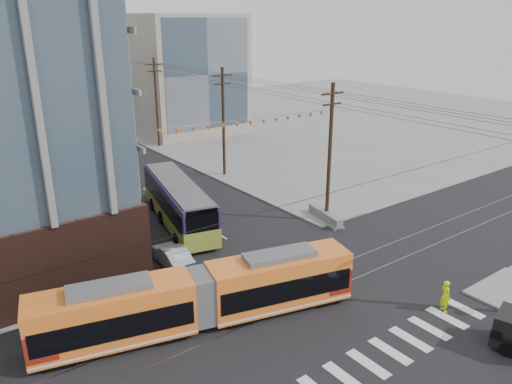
# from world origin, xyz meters

# --- Properties ---
(ground) EXTENTS (160.00, 160.00, 0.00)m
(ground) POSITION_xyz_m (0.00, 0.00, 0.00)
(ground) COLOR slate
(bg_bldg_ne_near) EXTENTS (14.00, 14.00, 16.00)m
(bg_bldg_ne_near) POSITION_xyz_m (16.00, 48.00, 8.00)
(bg_bldg_ne_near) COLOR gray
(bg_bldg_ne_near) RESTS_ON ground
(bg_bldg_ne_far) EXTENTS (16.00, 16.00, 14.00)m
(bg_bldg_ne_far) POSITION_xyz_m (18.00, 68.00, 7.00)
(bg_bldg_ne_far) COLOR #8C99A5
(bg_bldg_ne_far) RESTS_ON ground
(utility_pole_far) EXTENTS (0.30, 0.30, 11.00)m
(utility_pole_far) POSITION_xyz_m (8.50, 56.00, 5.50)
(utility_pole_far) COLOR black
(utility_pole_far) RESTS_ON ground
(streetcar) EXTENTS (17.13, 6.56, 3.29)m
(streetcar) POSITION_xyz_m (-7.07, 4.51, 1.65)
(streetcar) COLOR orange
(streetcar) RESTS_ON ground
(city_bus) EXTENTS (5.43, 12.74, 3.53)m
(city_bus) POSITION_xyz_m (-1.34, 17.59, 1.76)
(city_bus) COLOR #2A2150
(city_bus) RESTS_ON ground
(parked_car_silver) EXTENTS (1.80, 4.37, 1.41)m
(parked_car_silver) POSITION_xyz_m (-5.18, 11.48, 0.70)
(parked_car_silver) COLOR #9FA9B3
(parked_car_silver) RESTS_ON ground
(parked_car_white) EXTENTS (3.90, 5.66, 1.52)m
(parked_car_white) POSITION_xyz_m (-5.26, 18.57, 0.76)
(parked_car_white) COLOR silver
(parked_car_white) RESTS_ON ground
(parked_car_grey) EXTENTS (2.78, 4.51, 1.16)m
(parked_car_grey) POSITION_xyz_m (-5.84, 24.80, 0.58)
(parked_car_grey) COLOR #4F525A
(parked_car_grey) RESTS_ON ground
(pedestrian) EXTENTS (0.65, 0.80, 1.89)m
(pedestrian) POSITION_xyz_m (4.47, -2.46, 0.95)
(pedestrian) COLOR #E0FF01
(pedestrian) RESTS_ON ground
(jersey_barrier) EXTENTS (1.73, 4.24, 0.83)m
(jersey_barrier) POSITION_xyz_m (8.30, 10.95, 0.41)
(jersey_barrier) COLOR gray
(jersey_barrier) RESTS_ON ground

